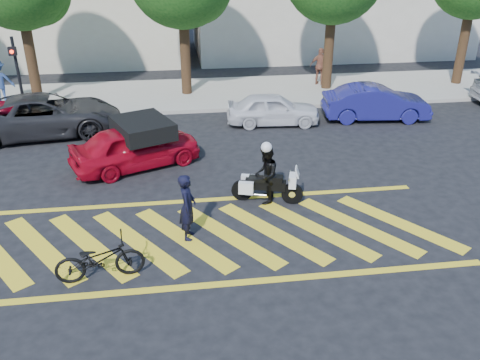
{
  "coord_description": "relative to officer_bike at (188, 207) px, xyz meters",
  "views": [
    {
      "loc": [
        -0.65,
        -10.54,
        6.68
      ],
      "look_at": [
        0.91,
        0.9,
        1.05
      ],
      "focal_mm": 38.0,
      "sensor_mm": 36.0,
      "label": 1
    }
  ],
  "objects": [
    {
      "name": "sidewalk",
      "position": [
        0.46,
        11.95,
        -0.76
      ],
      "size": [
        60.0,
        5.0,
        0.15
      ],
      "primitive_type": "cube",
      "color": "#9E998E",
      "rests_on": "ground"
    },
    {
      "name": "parked_left",
      "position": [
        -6.31,
        7.75,
        -0.21
      ],
      "size": [
        4.43,
        2.06,
        1.25
      ],
      "primitive_type": "imported",
      "rotation": [
        0.0,
        0.0,
        1.64
      ],
      "color": "#A40A23",
      "rests_on": "ground"
    },
    {
      "name": "officer_moto",
      "position": [
        2.17,
        1.55,
        -0.03
      ],
      "size": [
        0.81,
        0.93,
        1.62
      ],
      "primitive_type": "imported",
      "rotation": [
        0.0,
        0.0,
        -1.86
      ],
      "color": "black",
      "rests_on": "ground"
    },
    {
      "name": "police_motorcycle",
      "position": [
        2.19,
        1.56,
        -0.37
      ],
      "size": [
        1.92,
        0.91,
        0.87
      ],
      "rotation": [
        0.0,
        0.0,
        -0.29
      ],
      "color": "black",
      "rests_on": "ground"
    },
    {
      "name": "parked_mid_left",
      "position": [
        -4.81,
        7.75,
        -0.09
      ],
      "size": [
        5.63,
        3.16,
        1.48
      ],
      "primitive_type": "imported",
      "rotation": [
        0.0,
        0.0,
        1.71
      ],
      "color": "black",
      "rests_on": "ground"
    },
    {
      "name": "parked_mid_right",
      "position": [
        3.6,
        7.75,
        -0.23
      ],
      "size": [
        3.64,
        1.69,
        1.21
      ],
      "primitive_type": "imported",
      "rotation": [
        0.0,
        0.0,
        1.49
      ],
      "color": "silver",
      "rests_on": "ground"
    },
    {
      "name": "crosswalk",
      "position": [
        0.42,
        -0.05,
        -0.83
      ],
      "size": [
        12.33,
        4.0,
        0.01
      ],
      "color": "yellow",
      "rests_on": "ground"
    },
    {
      "name": "ground",
      "position": [
        0.46,
        -0.05,
        -0.84
      ],
      "size": [
        90.0,
        90.0,
        0.0
      ],
      "primitive_type": "plane",
      "color": "black",
      "rests_on": "ground"
    },
    {
      "name": "pedestrian_right",
      "position": [
        6.81,
        12.56,
        0.17
      ],
      "size": [
        1.08,
        0.88,
        1.72
      ],
      "primitive_type": "imported",
      "rotation": [
        0.0,
        0.0,
        2.6
      ],
      "color": "#945843",
      "rests_on": "sidewalk"
    },
    {
      "name": "parked_right",
      "position": [
        7.71,
        7.75,
        -0.16
      ],
      "size": [
        4.24,
        1.87,
        1.36
      ],
      "primitive_type": "imported",
      "rotation": [
        0.0,
        0.0,
        1.46
      ],
      "color": "navy",
      "rests_on": "ground"
    },
    {
      "name": "signal_pole",
      "position": [
        -6.04,
        9.69,
        1.08
      ],
      "size": [
        0.28,
        0.43,
        3.2
      ],
      "color": "black",
      "rests_on": "ground"
    },
    {
      "name": "bicycle",
      "position": [
        -1.93,
        -1.38,
        -0.35
      ],
      "size": [
        1.93,
        0.88,
        0.98
      ],
      "primitive_type": "imported",
      "rotation": [
        0.0,
        0.0,
        1.7
      ],
      "color": "black",
      "rests_on": "ground"
    },
    {
      "name": "officer_bike",
      "position": [
        0.0,
        0.0,
        0.0
      ],
      "size": [
        0.48,
        0.66,
        1.67
      ],
      "primitive_type": "imported",
      "rotation": [
        0.0,
        0.0,
        1.43
      ],
      "color": "black",
      "rests_on": "ground"
    },
    {
      "name": "red_convertible",
      "position": [
        -1.43,
        4.4,
        -0.15
      ],
      "size": [
        4.33,
        3.05,
        1.37
      ],
      "primitive_type": "imported",
      "rotation": [
        0.0,
        0.0,
        1.97
      ],
      "color": "#A7071A",
      "rests_on": "ground"
    }
  ]
}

